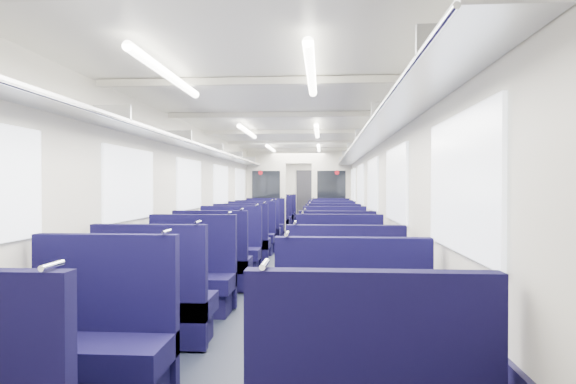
{
  "coord_description": "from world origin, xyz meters",
  "views": [
    {
      "loc": [
        0.64,
        -10.2,
        1.41
      ],
      "look_at": [
        -0.18,
        1.33,
        1.25
      ],
      "focal_mm": 30.45,
      "sensor_mm": 36.0,
      "label": 1
    }
  ],
  "objects": [
    {
      "name": "floor",
      "position": [
        0.0,
        0.0,
        0.0
      ],
      "size": [
        2.8,
        18.0,
        0.01
      ],
      "primitive_type": "cube",
      "color": "black",
      "rests_on": "ground"
    },
    {
      "name": "ceiling",
      "position": [
        0.0,
        0.0,
        2.35
      ],
      "size": [
        2.8,
        18.0,
        0.01
      ],
      "primitive_type": "cube",
      "color": "silver",
      "rests_on": "wall_left"
    },
    {
      "name": "wall_left",
      "position": [
        -1.4,
        0.0,
        1.18
      ],
      "size": [
        0.02,
        18.0,
        2.35
      ],
      "primitive_type": "cube",
      "color": "beige",
      "rests_on": "floor"
    },
    {
      "name": "dado_left",
      "position": [
        -1.39,
        0.0,
        0.35
      ],
      "size": [
        0.03,
        17.9,
        0.7
      ],
      "primitive_type": "cube",
      "color": "black",
      "rests_on": "floor"
    },
    {
      "name": "wall_right",
      "position": [
        1.4,
        0.0,
        1.18
      ],
      "size": [
        0.02,
        18.0,
        2.35
      ],
      "primitive_type": "cube",
      "color": "beige",
      "rests_on": "floor"
    },
    {
      "name": "dado_right",
      "position": [
        1.39,
        0.0,
        0.35
      ],
      "size": [
        0.03,
        17.9,
        0.7
      ],
      "primitive_type": "cube",
      "color": "black",
      "rests_on": "floor"
    },
    {
      "name": "wall_far",
      "position": [
        0.0,
        9.0,
        1.18
      ],
      "size": [
        2.8,
        0.02,
        2.35
      ],
      "primitive_type": "cube",
      "color": "beige",
      "rests_on": "floor"
    },
    {
      "name": "luggage_rack_left",
      "position": [
        -1.21,
        0.0,
        1.97
      ],
      "size": [
        0.36,
        17.4,
        0.18
      ],
      "color": "#B2B5BA",
      "rests_on": "wall_left"
    },
    {
      "name": "luggage_rack_right",
      "position": [
        1.21,
        0.0,
        1.97
      ],
      "size": [
        0.36,
        17.4,
        0.18
      ],
      "color": "#B2B5BA",
      "rests_on": "wall_right"
    },
    {
      "name": "windows",
      "position": [
        0.0,
        -0.46,
        1.42
      ],
      "size": [
        2.78,
        15.6,
        0.75
      ],
      "color": "white",
      "rests_on": "wall_left"
    },
    {
      "name": "ceiling_fittings",
      "position": [
        0.0,
        -0.26,
        2.29
      ],
      "size": [
        2.7,
        16.06,
        0.11
      ],
      "color": "beige",
      "rests_on": "ceiling"
    },
    {
      "name": "end_door",
      "position": [
        0.0,
        8.94,
        1.0
      ],
      "size": [
        0.75,
        0.06,
        2.0
      ],
      "primitive_type": "cube",
      "color": "black",
      "rests_on": "floor"
    },
    {
      "name": "bulkhead",
      "position": [
        -0.0,
        2.88,
        1.23
      ],
      "size": [
        2.8,
        0.1,
        2.35
      ],
      "color": "beige",
      "rests_on": "floor"
    },
    {
      "name": "seat_2",
      "position": [
        -0.83,
        -7.13,
        0.34
      ],
      "size": [
        0.99,
        0.55,
        1.11
      ],
      "color": "#0D0A33",
      "rests_on": "floor"
    },
    {
      "name": "seat_3",
      "position": [
        0.83,
        -7.22,
        0.34
      ],
      "size": [
        0.99,
        0.55,
        1.11
      ],
      "color": "#0D0A33",
      "rests_on": "floor"
    },
    {
      "name": "seat_4",
      "position": [
        -0.83,
        -6.03,
        0.34
      ],
      "size": [
        0.99,
        0.55,
        1.11
      ],
      "color": "#0D0A33",
      "rests_on": "floor"
    },
    {
      "name": "seat_5",
      "position": [
        0.83,
        -5.99,
        0.34
      ],
      "size": [
        0.99,
        0.55,
        1.11
      ],
      "color": "#0D0A33",
      "rests_on": "floor"
    },
    {
      "name": "seat_6",
      "position": [
        -0.83,
        -4.9,
        0.34
      ],
      "size": [
        0.99,
        0.55,
        1.11
      ],
      "color": "#0D0A33",
      "rests_on": "floor"
    },
    {
      "name": "seat_7",
      "position": [
        0.83,
        -4.74,
        0.34
      ],
      "size": [
        0.99,
        0.55,
        1.11
      ],
      "color": "#0D0A33",
      "rests_on": "floor"
    },
    {
      "name": "seat_8",
      "position": [
        -0.83,
        -3.77,
        0.34
      ],
      "size": [
        0.99,
        0.55,
        1.11
      ],
      "color": "#0D0A33",
      "rests_on": "floor"
    },
    {
      "name": "seat_9",
      "position": [
        0.83,
        -3.74,
        0.34
      ],
      "size": [
        0.99,
        0.55,
        1.11
      ],
      "color": "#0D0A33",
      "rests_on": "floor"
    },
    {
      "name": "seat_10",
      "position": [
        -0.83,
        -2.57,
        0.34
      ],
      "size": [
        0.99,
        0.55,
        1.11
      ],
      "color": "#0D0A33",
      "rests_on": "floor"
    },
    {
      "name": "seat_11",
      "position": [
        0.83,
        -2.6,
        0.34
      ],
      "size": [
        0.99,
        0.55,
        1.11
      ],
      "color": "#0D0A33",
      "rests_on": "floor"
    },
    {
      "name": "seat_12",
      "position": [
        -0.83,
        -1.37,
        0.34
      ],
      "size": [
        0.99,
        0.55,
        1.11
      ],
      "color": "#0D0A33",
      "rests_on": "floor"
    },
    {
      "name": "seat_13",
      "position": [
        0.83,
        -1.27,
        0.34
      ],
      "size": [
        0.99,
        0.55,
        1.11
      ],
      "color": "#0D0A33",
      "rests_on": "floor"
    },
    {
      "name": "seat_14",
      "position": [
        -0.83,
        -0.29,
        0.34
      ],
      "size": [
        0.99,
        0.55,
        1.11
      ],
      "color": "#0D0A33",
      "rests_on": "floor"
    },
    {
      "name": "seat_15",
      "position": [
        0.83,
        -0.11,
        0.34
      ],
      "size": [
        0.99,
        0.55,
        1.11
      ],
      "color": "#0D0A33",
      "rests_on": "floor"
    },
    {
      "name": "seat_16",
      "position": [
        -0.83,
        0.84,
        0.34
      ],
      "size": [
        0.99,
        0.55,
        1.11
      ],
      "color": "#0D0A33",
      "rests_on": "floor"
    },
    {
      "name": "seat_17",
      "position": [
        0.83,
        0.9,
        0.34
      ],
      "size": [
        0.99,
        0.55,
        1.11
      ],
      "color": "#0D0A33",
      "rests_on": "floor"
    },
    {
      "name": "seat_18",
      "position": [
        -0.83,
        2.18,
        0.34
      ],
      "size": [
        0.99,
        0.55,
        1.11
      ],
      "color": "#0D0A33",
      "rests_on": "floor"
    },
    {
      "name": "seat_19",
      "position": [
        0.83,
        2.15,
        0.34
      ],
      "size": [
        0.99,
        0.55,
        1.11
      ],
      "color": "#0D0A33",
      "rests_on": "floor"
    },
    {
      "name": "seat_20",
      "position": [
        -0.83,
        4.04,
        0.34
      ],
      "size": [
        0.99,
        0.55,
        1.11
      ],
      "color": "#0D0A33",
      "rests_on": "floor"
    },
    {
      "name": "seat_21",
      "position": [
        0.83,
        4.03,
        0.34
      ],
      "size": [
        0.99,
        0.55,
        1.11
      ],
      "color": "#0D0A33",
      "rests_on": "floor"
    },
    {
      "name": "seat_22",
      "position": [
        -0.83,
        5.17,
        0.34
      ],
      "size": [
        0.99,
        0.55,
        1.11
      ],
      "color": "#0D0A33",
      "rests_on": "floor"
    },
    {
      "name": "seat_23",
      "position": [
        0.83,
        5.26,
        0.34
      ],
      "size": [
        0.99,
        0.55,
        1.11
      ],
      "color": "#0D0A33",
      "rests_on": "floor"
    },
    {
      "name": "seat_24",
      "position": [
        -0.83,
        6.37,
        0.34
      ],
      "size": [
        0.99,
        0.55,
        1.11
      ],
      "color": "#0D0A33",
      "rests_on": "floor"
    },
    {
      "name": "seat_25",
      "position": [
        0.83,
        6.54,
        0.34
      ],
      "size": [
        0.99,
        0.55,
        1.11
      ],
      "color": "#0D0A33",
      "rests_on": "floor"
    },
    {
      "name": "seat_26",
      "position": [
        -0.83,
        7.51,
        0.34
      ],
      "size": [
        0.99,
        0.55,
        1.11
      ],
      "color": "#0D0A33",
      "rests_on": "floor"
    },
    {
      "name": "seat_27",
      "position": [
        0.83,
        7.58,
        0.34
      ],
      "size": [
        0.99,
        0.55,
        1.11
      ],
      "color": "#0D0A33",
      "rests_on": "floor"
    }
  ]
}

